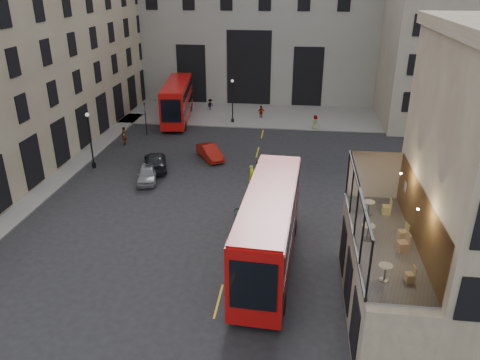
# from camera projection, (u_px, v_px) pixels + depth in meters

# --- Properties ---
(ground) EXTENTS (140.00, 140.00, 0.00)m
(ground) POSITION_uv_depth(u_px,v_px,m) (254.00, 304.00, 26.02)
(ground) COLOR black
(ground) RESTS_ON ground
(host_building_main) EXTENTS (7.26, 11.40, 15.10)m
(host_building_main) POSITION_uv_depth(u_px,v_px,m) (469.00, 186.00, 21.72)
(host_building_main) COLOR #BDB18E
(host_building_main) RESTS_ON ground
(host_frontage) EXTENTS (3.00, 11.00, 4.50)m
(host_frontage) POSITION_uv_depth(u_px,v_px,m) (378.00, 279.00, 24.36)
(host_frontage) COLOR #BDB18E
(host_frontage) RESTS_ON ground
(cafe_floor) EXTENTS (3.00, 10.00, 0.10)m
(cafe_floor) POSITION_uv_depth(u_px,v_px,m) (384.00, 241.00, 23.43)
(cafe_floor) COLOR slate
(cafe_floor) RESTS_ON host_frontage
(gateway) EXTENTS (35.00, 10.60, 18.00)m
(gateway) POSITION_uv_depth(u_px,v_px,m) (253.00, 31.00, 66.31)
(gateway) COLOR gray
(gateway) RESTS_ON ground
(building_right) EXTENTS (16.60, 18.60, 20.00)m
(building_right) POSITION_uv_depth(u_px,v_px,m) (454.00, 32.00, 55.76)
(building_right) COLOR #A79E87
(building_right) RESTS_ON ground
(pavement_far) EXTENTS (40.00, 12.00, 0.12)m
(pavement_far) POSITION_uv_depth(u_px,v_px,m) (237.00, 113.00, 61.15)
(pavement_far) COLOR slate
(pavement_far) RESTS_ON ground
(pavement_left) EXTENTS (8.00, 48.00, 0.12)m
(pavement_left) POSITION_uv_depth(u_px,v_px,m) (8.00, 191.00, 39.40)
(pavement_left) COLOR slate
(pavement_left) RESTS_ON ground
(traffic_light_near) EXTENTS (0.16, 0.20, 3.80)m
(traffic_light_near) POSITION_uv_depth(u_px,v_px,m) (257.00, 178.00, 36.03)
(traffic_light_near) COLOR black
(traffic_light_near) RESTS_ON ground
(traffic_light_far) EXTENTS (0.16, 0.20, 3.80)m
(traffic_light_far) POSITION_uv_depth(u_px,v_px,m) (145.00, 114.00, 52.15)
(traffic_light_far) COLOR black
(traffic_light_far) RESTS_ON ground
(street_lamp_a) EXTENTS (0.36, 0.36, 5.33)m
(street_lamp_a) POSITION_uv_depth(u_px,v_px,m) (91.00, 144.00, 43.32)
(street_lamp_a) COLOR black
(street_lamp_a) RESTS_ON ground
(street_lamp_b) EXTENTS (0.36, 0.36, 5.33)m
(street_lamp_b) POSITION_uv_depth(u_px,v_px,m) (232.00, 104.00, 56.57)
(street_lamp_b) COLOR black
(street_lamp_b) RESTS_ON ground
(bus_near) EXTENTS (3.53, 12.77, 5.04)m
(bus_near) POSITION_uv_depth(u_px,v_px,m) (269.00, 226.00, 28.37)
(bus_near) COLOR #A80C0B
(bus_near) RESTS_ON ground
(bus_far) EXTENTS (4.32, 12.22, 4.77)m
(bus_far) POSITION_uv_depth(u_px,v_px,m) (177.00, 99.00, 57.48)
(bus_far) COLOR red
(bus_far) RESTS_ON ground
(car_a) EXTENTS (2.46, 4.25, 1.36)m
(car_a) POSITION_uv_depth(u_px,v_px,m) (147.00, 174.00, 41.12)
(car_a) COLOR gray
(car_a) RESTS_ON ground
(car_b) EXTENTS (3.48, 4.31, 1.38)m
(car_b) POSITION_uv_depth(u_px,v_px,m) (210.00, 152.00, 46.09)
(car_b) COLOR #971209
(car_b) RESTS_ON ground
(car_c) EXTENTS (3.49, 5.41, 1.46)m
(car_c) POSITION_uv_depth(u_px,v_px,m) (155.00, 161.00, 43.73)
(car_c) COLOR black
(car_c) RESTS_ON ground
(bicycle) EXTENTS (1.89, 1.12, 0.94)m
(bicycle) POSITION_uv_depth(u_px,v_px,m) (245.00, 212.00, 35.10)
(bicycle) COLOR gray
(bicycle) RESTS_ON ground
(cyclist) EXTENTS (0.53, 0.65, 1.54)m
(cyclist) POSITION_uv_depth(u_px,v_px,m) (252.00, 174.00, 40.97)
(cyclist) COLOR #E6FF1A
(cyclist) RESTS_ON ground
(pedestrian_a) EXTENTS (1.00, 0.81, 1.91)m
(pedestrian_a) POSITION_uv_depth(u_px,v_px,m) (165.00, 110.00, 59.29)
(pedestrian_a) COLOR gray
(pedestrian_a) RESTS_ON ground
(pedestrian_b) EXTENTS (1.02, 1.17, 1.56)m
(pedestrian_b) POSITION_uv_depth(u_px,v_px,m) (210.00, 105.00, 62.32)
(pedestrian_b) COLOR gray
(pedestrian_b) RESTS_ON ground
(pedestrian_c) EXTENTS (1.06, 0.73, 1.68)m
(pedestrian_c) POSITION_uv_depth(u_px,v_px,m) (261.00, 112.00, 58.76)
(pedestrian_c) COLOR gray
(pedestrian_c) RESTS_ON ground
(pedestrian_d) EXTENTS (0.91, 1.01, 1.73)m
(pedestrian_d) POSITION_uv_depth(u_px,v_px,m) (315.00, 122.00, 54.74)
(pedestrian_d) COLOR gray
(pedestrian_d) RESTS_ON ground
(pedestrian_e) EXTENTS (0.55, 0.77, 1.97)m
(pedestrian_e) POSITION_uv_depth(u_px,v_px,m) (124.00, 136.00, 49.76)
(pedestrian_e) COLOR gray
(pedestrian_e) RESTS_ON ground
(cafe_table_near) EXTENTS (0.62, 0.62, 0.77)m
(cafe_table_near) POSITION_uv_depth(u_px,v_px,m) (385.00, 270.00, 20.18)
(cafe_table_near) COLOR silver
(cafe_table_near) RESTS_ON cafe_floor
(cafe_table_mid) EXTENTS (0.66, 0.66, 0.82)m
(cafe_table_mid) POSITION_uv_depth(u_px,v_px,m) (368.00, 230.00, 23.27)
(cafe_table_mid) COLOR white
(cafe_table_mid) RESTS_ON cafe_floor
(cafe_table_far) EXTENTS (0.62, 0.62, 0.78)m
(cafe_table_far) POSITION_uv_depth(u_px,v_px,m) (369.00, 206.00, 25.77)
(cafe_table_far) COLOR white
(cafe_table_far) RESTS_ON cafe_floor
(cafe_chair_a) EXTENTS (0.43, 0.43, 0.76)m
(cafe_chair_a) POSITION_uv_depth(u_px,v_px,m) (410.00, 277.00, 20.21)
(cafe_chair_a) COLOR tan
(cafe_chair_a) RESTS_ON cafe_floor
(cafe_chair_b) EXTENTS (0.58, 0.58, 0.97)m
(cafe_chair_b) POSITION_uv_depth(u_px,v_px,m) (403.00, 246.00, 22.41)
(cafe_chair_b) COLOR tan
(cafe_chair_b) RESTS_ON cafe_floor
(cafe_chair_c) EXTENTS (0.51, 0.51, 0.87)m
(cafe_chair_c) POSITION_uv_depth(u_px,v_px,m) (403.00, 234.00, 23.44)
(cafe_chair_c) COLOR tan
(cafe_chair_c) RESTS_ON cafe_floor
(cafe_chair_d) EXTENTS (0.45, 0.45, 0.90)m
(cafe_chair_d) POSITION_uv_depth(u_px,v_px,m) (386.00, 209.00, 25.93)
(cafe_chair_d) COLOR #DBC67E
(cafe_chair_d) RESTS_ON cafe_floor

